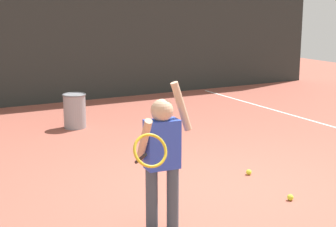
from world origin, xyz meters
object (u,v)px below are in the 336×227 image
at_px(tennis_ball_1, 290,197).
at_px(tennis_ball_2, 249,172).
at_px(tennis_player, 162,153).
at_px(ball_hopper, 75,110).
at_px(tennis_ball_0, 68,114).

xyz_separation_m(tennis_ball_1, tennis_ball_2, (0.11, 0.86, 0.00)).
bearing_deg(tennis_ball_1, tennis_player, 179.59).
bearing_deg(ball_hopper, tennis_ball_1, -76.35).
height_order(tennis_ball_0, tennis_ball_2, same).
xyz_separation_m(tennis_player, tennis_ball_0, (0.68, 5.04, -0.69)).
xyz_separation_m(ball_hopper, tennis_ball_2, (1.10, -3.23, -0.26)).
xyz_separation_m(tennis_player, tennis_ball_1, (1.50, -0.01, -0.69)).
bearing_deg(ball_hopper, tennis_player, -97.14).
bearing_deg(tennis_player, tennis_ball_2, 32.21).
height_order(ball_hopper, tennis_ball_0, ball_hopper).
distance_m(tennis_ball_1, tennis_ball_2, 0.86).
height_order(ball_hopper, tennis_ball_2, ball_hopper).
bearing_deg(ball_hopper, tennis_ball_2, -71.23).
xyz_separation_m(tennis_player, ball_hopper, (0.51, 4.08, -0.44)).
xyz_separation_m(ball_hopper, tennis_ball_1, (0.99, -4.09, -0.26)).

